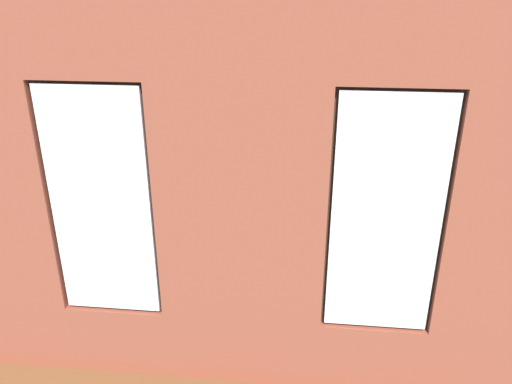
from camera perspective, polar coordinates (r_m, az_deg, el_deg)
The scene contains 17 objects.
ground_plane at distance 7.05m, azimuth 1.14°, elevation -6.57°, with size 7.26×5.74×0.10m, color brown.
brick_wall_with_windows at distance 4.04m, azimuth -1.86°, elevation -2.20°, with size 6.66×0.30×3.47m.
white_wall_right at distance 7.23m, azimuth -25.97°, elevation 7.11°, with size 0.10×4.74×3.47m, color silver.
couch_by_window at distance 5.35m, azimuth -4.48°, elevation -12.57°, with size 2.08×0.87×0.80m.
couch_left at distance 7.11m, azimuth 22.78°, elevation -4.81°, with size 0.92×1.85×0.80m.
coffee_table at distance 7.08m, azimuth -1.26°, elevation -2.35°, with size 1.31×0.76×0.46m.
cup_ceramic at distance 7.12m, azimuth 1.74°, elevation -1.25°, with size 0.08×0.08×0.10m, color silver.
candle_jar at distance 6.99m, azimuth -4.58°, elevation -1.80°, with size 0.08×0.08×0.10m, color #B7333D.
table_plant_small at distance 6.89m, azimuth -0.59°, elevation -1.40°, with size 0.15×0.15×0.24m.
remote_black at distance 7.05m, azimuth -1.26°, elevation -1.84°, with size 0.05×0.17×0.02m, color black.
media_console at distance 8.06m, azimuth -20.18°, elevation -1.90°, with size 1.15×0.42×0.46m, color black.
tv_flatscreen at distance 7.85m, azimuth -20.72°, elevation 1.80°, with size 0.96×0.20×0.65m.
papasan_chair at distance 8.25m, azimuth -5.26°, elevation 1.64°, with size 1.05×1.05×0.67m.
potted_plant_beside_window_right at distance 5.67m, azimuth -23.37°, elevation -8.03°, with size 0.99×1.15×1.49m.
potted_plant_mid_room_small at distance 7.59m, azimuth 5.41°, elevation 0.28°, with size 0.41×0.41×0.73m.
potted_plant_corner_near_left at distance 8.72m, azimuth 20.91°, elevation 3.08°, with size 1.02×0.93×1.33m.
potted_plant_near_tv at distance 6.79m, azimuth -20.22°, elevation -1.72°, with size 0.79×0.84×1.25m.
Camera 1 is at (-0.53, 6.10, 3.45)m, focal length 35.00 mm.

